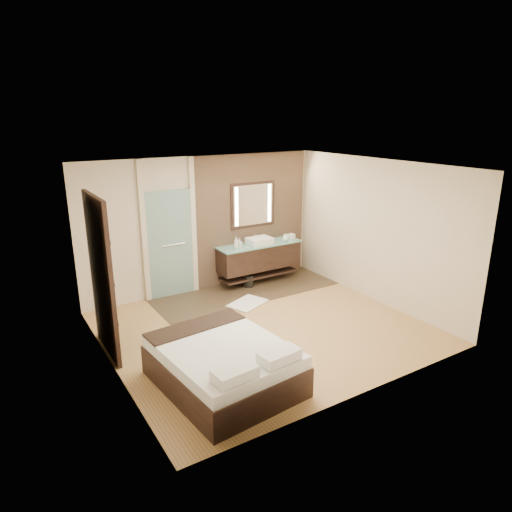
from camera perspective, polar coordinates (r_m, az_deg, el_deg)
floor at (r=7.80m, az=1.02°, el=-9.01°), size 5.00×5.00×0.00m
tile_strip at (r=9.33m, az=-1.20°, el=-4.41°), size 3.80×1.30×0.01m
stone_wall at (r=9.68m, az=-0.54°, el=4.74°), size 2.60×0.08×2.70m
vanity at (r=9.64m, az=0.37°, el=-0.06°), size 1.85×0.55×0.88m
mirror_unit at (r=9.57m, az=-0.38°, el=6.43°), size 1.06×0.04×0.96m
frosted_door at (r=8.93m, az=-10.72°, el=1.99°), size 1.10×0.12×2.70m
shoji_partition at (r=6.98m, az=-18.73°, el=-2.41°), size 0.06×1.20×2.40m
bed at (r=6.19m, az=-4.05°, el=-13.38°), size 1.67×2.00×0.72m
bath_mat at (r=8.72m, az=-1.06°, el=-5.91°), size 0.86×0.74×0.02m
waste_bin at (r=9.51m, az=-0.93°, el=-3.18°), size 0.26×0.26×0.26m
tissue_box at (r=9.97m, az=4.45°, el=2.48°), size 0.14×0.14×0.10m
soap_bottle_a at (r=9.20m, az=-2.50°, el=1.69°), size 0.12×0.12×0.24m
soap_bottle_b at (r=9.27m, az=-2.11°, el=1.65°), size 0.10×0.10×0.18m
soap_bottle_c at (r=9.75m, az=3.72°, el=2.34°), size 0.15×0.15×0.16m
cup at (r=9.95m, az=3.75°, el=2.45°), size 0.15×0.15×0.09m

